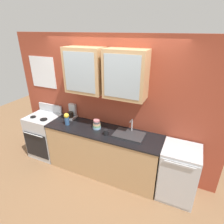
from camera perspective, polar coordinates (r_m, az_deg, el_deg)
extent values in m
plane|color=brown|center=(3.94, -2.73, -17.56)|extent=(10.00, 10.00, 0.00)
cube|color=#993D28|center=(3.52, -0.54, 1.84)|extent=(4.08, 0.10, 2.57)
cube|color=tan|center=(3.30, -8.30, 12.50)|extent=(0.68, 0.35, 0.77)
cube|color=#9EADB7|center=(3.16, -10.04, 11.84)|extent=(0.58, 0.01, 0.66)
cube|color=tan|center=(2.98, 4.23, 11.38)|extent=(0.68, 0.35, 0.77)
cube|color=#9EADB7|center=(2.82, 2.94, 10.66)|extent=(0.58, 0.01, 0.66)
cube|color=white|center=(4.17, -20.49, 11.34)|extent=(0.62, 0.01, 0.64)
cube|color=tan|center=(3.65, -2.87, -12.22)|extent=(2.16, 0.59, 0.91)
cube|color=black|center=(3.40, -3.04, -5.86)|extent=(2.18, 0.61, 0.02)
cube|color=silver|center=(4.38, -19.76, -6.84)|extent=(0.64, 0.58, 0.94)
cube|color=black|center=(4.25, -22.32, -9.49)|extent=(0.59, 0.01, 0.56)
cylinder|color=silver|center=(4.09, -23.22, -6.39)|extent=(0.51, 0.02, 0.02)
cube|color=silver|center=(4.31, -18.40, 1.18)|extent=(0.61, 0.04, 0.18)
cylinder|color=black|center=(4.20, -23.10, -1.39)|extent=(0.11, 0.11, 0.02)
cylinder|color=black|center=(4.00, -20.26, -2.16)|extent=(0.14, 0.14, 0.02)
cube|color=#2D2D30|center=(3.24, 5.24, -7.00)|extent=(0.52, 0.34, 0.03)
cylinder|color=silver|center=(3.29, 6.15, -3.96)|extent=(0.02, 0.02, 0.22)
cylinder|color=silver|center=(3.19, 5.89, -2.68)|extent=(0.02, 0.12, 0.02)
cylinder|color=#8CB7E0|center=(3.46, -4.68, -4.74)|extent=(0.15, 0.15, 0.04)
cylinder|color=#669972|center=(3.44, -4.70, -4.30)|extent=(0.14, 0.14, 0.04)
cylinder|color=#E0AD7F|center=(3.43, -4.72, -3.77)|extent=(0.13, 0.13, 0.05)
cylinder|color=#4C4C54|center=(3.41, -4.74, -3.21)|extent=(0.12, 0.12, 0.05)
cylinder|color=#D87F84|center=(3.39, -4.76, -2.72)|extent=(0.11, 0.11, 0.04)
cylinder|color=#33598C|center=(3.65, -13.65, -2.67)|extent=(0.09, 0.09, 0.15)
sphere|color=yellow|center=(3.61, -13.83, -1.08)|extent=(0.10, 0.10, 0.10)
cylinder|color=black|center=(3.23, -1.96, -6.26)|extent=(0.07, 0.07, 0.10)
torus|color=black|center=(3.21, -1.26, -6.35)|extent=(0.06, 0.01, 0.06)
cube|color=silver|center=(3.38, 19.64, -17.18)|extent=(0.58, 0.56, 0.94)
cube|color=silver|center=(3.17, 19.04, -20.44)|extent=(0.55, 0.01, 0.84)
cylinder|color=silver|center=(2.88, 20.12, -14.93)|extent=(0.43, 0.02, 0.02)
cube|color=#B7B7BC|center=(3.92, -12.39, -1.64)|extent=(0.17, 0.20, 0.03)
cylinder|color=black|center=(3.87, -12.65, -0.82)|extent=(0.11, 0.11, 0.11)
cube|color=#B7B7BC|center=(3.91, -11.98, 0.68)|extent=(0.15, 0.06, 0.26)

